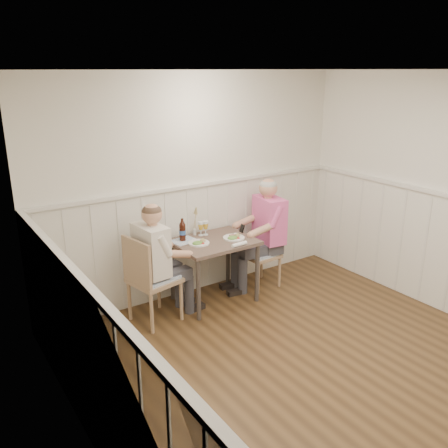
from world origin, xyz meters
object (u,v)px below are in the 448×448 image
at_px(chair_left, 149,277).
at_px(grass_vase, 194,222).
at_px(beer_bottle, 182,231).
at_px(dining_table, 214,249).
at_px(diner_cream, 156,272).
at_px(man_in_pink, 266,241).
at_px(chair_right, 264,250).

height_order(chair_left, grass_vase, grass_vase).
xyz_separation_m(beer_bottle, grass_vase, (0.22, 0.10, 0.04)).
relative_size(dining_table, grass_vase, 2.54).
bearing_deg(dining_table, diner_cream, -176.80).
relative_size(dining_table, man_in_pink, 0.64).
bearing_deg(chair_right, chair_left, -177.48).
xyz_separation_m(man_in_pink, diner_cream, (-1.53, -0.06, -0.02)).
bearing_deg(diner_cream, chair_left, -173.92).
bearing_deg(chair_left, grass_vase, 24.14).
bearing_deg(dining_table, beer_bottle, 148.25).
relative_size(dining_table, beer_bottle, 3.38).
bearing_deg(dining_table, man_in_pink, 0.96).
relative_size(man_in_pink, beer_bottle, 5.27).
distance_m(dining_table, grass_vase, 0.40).
xyz_separation_m(diner_cream, beer_bottle, (0.46, 0.23, 0.31)).
xyz_separation_m(chair_left, grass_vase, (0.76, 0.34, 0.38)).
distance_m(chair_right, diner_cream, 1.52).
bearing_deg(man_in_pink, dining_table, -179.04).
xyz_separation_m(dining_table, beer_bottle, (-0.31, 0.19, 0.22)).
bearing_deg(grass_vase, dining_table, -72.61).
xyz_separation_m(chair_left, man_in_pink, (1.61, 0.06, 0.05)).
xyz_separation_m(dining_table, chair_left, (-0.85, -0.05, -0.12)).
bearing_deg(chair_left, diner_cream, 6.08).
bearing_deg(diner_cream, beer_bottle, 26.62).
relative_size(chair_right, beer_bottle, 3.21).
relative_size(man_in_pink, grass_vase, 3.96).
distance_m(chair_left, beer_bottle, 0.68).
distance_m(dining_table, chair_left, 0.85).
height_order(beer_bottle, grass_vase, grass_vase).
distance_m(dining_table, diner_cream, 0.77).
bearing_deg(beer_bottle, man_in_pink, -9.33).
relative_size(chair_right, man_in_pink, 0.61).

